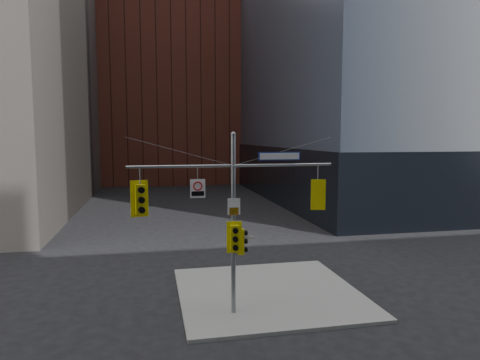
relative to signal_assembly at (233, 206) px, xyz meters
name	(u,v)px	position (x,y,z in m)	size (l,w,h in m)	color
ground	(244,339)	(0.00, -1.99, -4.42)	(160.00, 160.00, 0.00)	black
sidewalk_corner	(268,292)	(2.00, 2.01, -4.34)	(8.00, 8.00, 0.15)	gray
podium_ne	(414,171)	(28.00, 30.01, -1.42)	(36.40, 36.40, 6.00)	black
brick_midrise	(169,94)	(0.00, 56.01, 9.58)	(26.00, 20.00, 28.00)	brown
signal_assembly	(233,206)	(0.00, 0.00, 0.00)	(8.00, 0.80, 7.30)	gray
traffic_light_west_arm	(140,199)	(-3.51, 0.01, 0.38)	(0.65, 0.59, 1.38)	#D6C70B
traffic_light_east_arm	(318,194)	(3.46, 0.00, 0.38)	(0.58, 0.53, 1.23)	#D6C70B
traffic_light_pole_side	(241,241)	(0.32, 0.01, -1.41)	(0.40, 0.34, 1.01)	#D6C70B
traffic_light_pole_front	(235,238)	(0.00, -0.27, -1.19)	(0.59, 0.48, 1.23)	#D6C70B
street_sign_blade	(280,156)	(1.85, 0.00, 1.93)	(1.70, 0.07, 0.33)	navy
regulatory_sign_arm	(198,188)	(-1.38, -0.02, 0.76)	(0.58, 0.06, 0.72)	silver
regulatory_sign_pole	(234,207)	(0.00, -0.12, -0.01)	(0.49, 0.04, 0.64)	silver
street_blade_ew	(245,238)	(0.45, 0.01, -1.28)	(0.69, 0.08, 0.14)	silver
street_blade_ns	(231,246)	(0.00, 0.46, -1.67)	(0.11, 0.70, 0.14)	#145926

